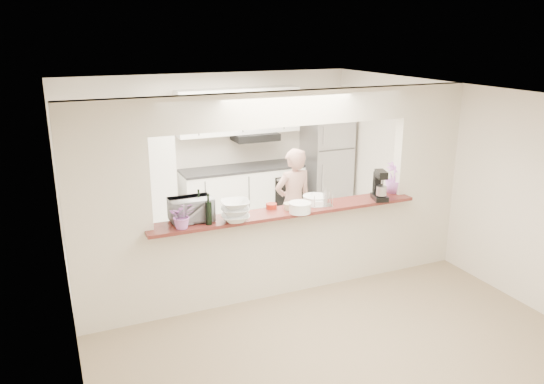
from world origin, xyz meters
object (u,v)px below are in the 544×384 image
refrigerator (326,164)px  stand_mixer (380,186)px  toaster_oven (191,210)px  person (293,204)px

refrigerator → stand_mixer: (-0.80, -2.79, 0.41)m
refrigerator → toaster_oven: bearing=-140.9°
toaster_oven → stand_mixer: stand_mixer is taller
toaster_oven → person: size_ratio=0.30×
stand_mixer → person: size_ratio=0.24×
toaster_oven → stand_mixer: (2.40, -0.19, 0.04)m
refrigerator → toaster_oven: refrigerator is taller
toaster_oven → stand_mixer: bearing=-5.4°
refrigerator → toaster_oven: size_ratio=3.58×
toaster_oven → person: (1.71, 0.88, -0.42)m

